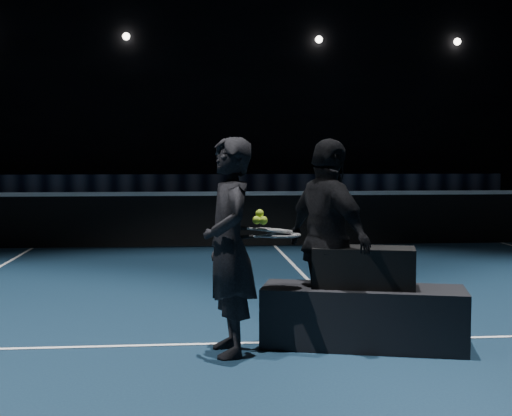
{
  "coord_description": "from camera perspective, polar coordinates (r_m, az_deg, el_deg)",
  "views": [
    {
      "loc": [
        -1.47,
        -12.13,
        1.52
      ],
      "look_at": [
        -0.95,
        -6.6,
        1.13
      ],
      "focal_mm": 50.0,
      "sensor_mm": 36.0,
      "label": 1
    }
  ],
  "objects": [
    {
      "name": "floor",
      "position": [
        12.31,
        1.52,
        -3.08
      ],
      "size": [
        36.0,
        36.0,
        0.0
      ],
      "primitive_type": "plane",
      "color": "black",
      "rests_on": "ground"
    },
    {
      "name": "wall_back",
      "position": [
        30.36,
        -2.6,
        10.58
      ],
      "size": [
        30.0,
        0.0,
        30.0
      ],
      "primitive_type": "plane",
      "rotation": [
        1.57,
        0.0,
        0.0
      ],
      "color": "black",
      "rests_on": "ground"
    },
    {
      "name": "court_lines",
      "position": [
        12.31,
        1.52,
        -3.06
      ],
      "size": [
        10.98,
        23.78,
        0.01
      ],
      "primitive_type": null,
      "color": "white",
      "rests_on": "floor"
    },
    {
      "name": "net_mesh",
      "position": [
        12.26,
        1.53,
        -0.99
      ],
      "size": [
        12.8,
        0.02,
        0.86
      ],
      "primitive_type": "cube",
      "color": "black",
      "rests_on": "floor"
    },
    {
      "name": "net_tape",
      "position": [
        12.23,
        1.53,
        1.18
      ],
      "size": [
        12.8,
        0.03,
        0.07
      ],
      "primitive_type": "cube",
      "color": "white",
      "rests_on": "net_mesh"
    },
    {
      "name": "sponsor_backdrop",
      "position": [
        27.69,
        -2.32,
        1.79
      ],
      "size": [
        22.0,
        0.15,
        0.9
      ],
      "primitive_type": "cube",
      "color": "black",
      "rests_on": "floor"
    },
    {
      "name": "fixtures_far",
      "position": [
        30.37,
        -2.59,
        13.44
      ],
      "size": [
        20.0,
        0.3,
        0.3
      ],
      "primitive_type": null,
      "color": "white",
      "rests_on": "wall_back"
    },
    {
      "name": "player_bench",
      "position": [
        5.86,
        8.56,
        -8.6
      ],
      "size": [
        1.7,
        0.93,
        0.48
      ],
      "primitive_type": "cube",
      "rotation": [
        0.0,
        0.0,
        -0.26
      ],
      "color": "black",
      "rests_on": "floor"
    },
    {
      "name": "racket_bag",
      "position": [
        5.79,
        8.6,
        -4.71
      ],
      "size": [
        0.87,
        0.54,
        0.32
      ],
      "primitive_type": "cube",
      "rotation": [
        0.0,
        0.0,
        -0.26
      ],
      "color": "black",
      "rests_on": "player_bench"
    },
    {
      "name": "bag_signature",
      "position": [
        5.62,
        9.03,
        -4.97
      ],
      "size": [
        0.36,
        0.1,
        0.11
      ],
      "primitive_type": "cube",
      "rotation": [
        0.0,
        0.0,
        -0.26
      ],
      "color": "white",
      "rests_on": "racket_bag"
    },
    {
      "name": "player_a",
      "position": [
        5.48,
        -2.16,
        -3.11
      ],
      "size": [
        0.49,
        0.66,
        1.68
      ],
      "primitive_type": "imported",
      "rotation": [
        0.0,
        0.0,
        -1.42
      ],
      "color": "black",
      "rests_on": "floor"
    },
    {
      "name": "player_b",
      "position": [
        5.8,
        5.83,
        -2.72
      ],
      "size": [
        0.8,
        1.06,
        1.68
      ],
      "primitive_type": "imported",
      "rotation": [
        0.0,
        0.0,
        2.03
      ],
      "color": "black",
      "rests_on": "floor"
    },
    {
      "name": "racket_lower",
      "position": [
        5.63,
        2.19,
        -2.2
      ],
      "size": [
        0.71,
        0.39,
        0.03
      ],
      "primitive_type": null,
      "rotation": [
        0.0,
        0.0,
        0.27
      ],
      "color": "black",
      "rests_on": "player_a"
    },
    {
      "name": "racket_upper",
      "position": [
        5.64,
        1.56,
        -1.8
      ],
      "size": [
        0.71,
        0.43,
        0.1
      ],
      "primitive_type": null,
      "rotation": [
        0.0,
        0.1,
        0.34
      ],
      "color": "black",
      "rests_on": "player_b"
    },
    {
      "name": "tennis_balls",
      "position": [
        5.55,
        0.32,
        -0.82
      ],
      "size": [
        0.12,
        0.1,
        0.12
      ],
      "primitive_type": null,
      "color": "#95C329",
      "rests_on": "racket_upper"
    }
  ]
}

